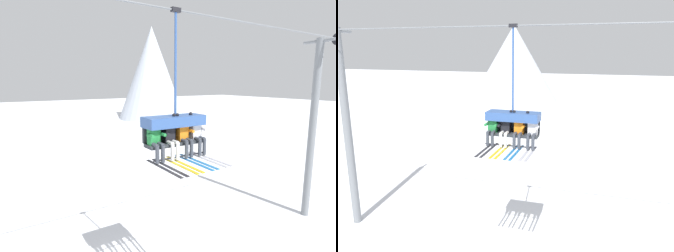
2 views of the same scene
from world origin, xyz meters
The scene contains 8 objects.
mountain_peak_central centered at (21.37, 37.80, 8.63)m, with size 12.88×12.88×17.27m.
lift_tower_far centered at (9.61, -0.02, 4.76)m, with size 0.36×1.88×9.18m.
lift_cable centered at (1.15, -0.80, 8.90)m, with size 18.92×0.05×0.05m.
chairlift_chair centered at (0.72, -0.73, 5.75)m, with size 1.88×0.74×4.12m.
skier_green centered at (-0.01, -0.95, 5.41)m, with size 0.46×1.70×1.23m.
skier_black centered at (0.48, -0.94, 5.43)m, with size 0.48×1.70×1.34m.
skier_orange centered at (0.96, -0.94, 5.43)m, with size 0.48×1.70×1.34m.
skier_white centered at (1.45, -0.94, 5.43)m, with size 0.48×1.70×1.34m.
Camera 1 is at (-3.50, -7.04, 6.97)m, focal length 28.00 mm.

